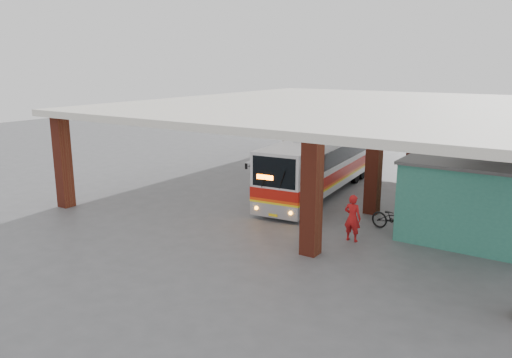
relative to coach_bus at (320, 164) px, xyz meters
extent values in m
plane|color=#515154|center=(0.53, -4.74, -1.58)|extent=(90.00, 90.00, 0.00)
cube|color=maroon|center=(3.53, -7.74, 0.60)|extent=(0.60, 0.60, 4.35)
cube|color=maroon|center=(3.53, -1.74, 0.60)|extent=(0.60, 0.60, 4.35)
cube|color=maroon|center=(3.53, 4.26, 0.60)|extent=(0.60, 0.60, 4.35)
cube|color=maroon|center=(-8.97, -8.74, 0.60)|extent=(0.60, 0.60, 4.35)
cube|color=maroon|center=(-8.97, 12.26, 0.60)|extent=(0.60, 0.60, 4.35)
cube|color=silver|center=(1.03, 1.76, 2.92)|extent=(21.00, 23.00, 0.30)
cube|color=#317B68|center=(8.03, -0.74, -0.08)|extent=(5.00, 8.00, 3.00)
cube|color=#4E4E4E|center=(8.03, -0.74, 1.47)|extent=(5.20, 8.20, 0.12)
cube|color=#133630|center=(5.51, -2.24, -0.53)|extent=(0.08, 0.95, 2.10)
cube|color=black|center=(5.51, 0.76, 0.22)|extent=(0.08, 1.20, 1.00)
cube|color=black|center=(5.48, 0.76, 0.22)|extent=(0.04, 1.30, 1.10)
cube|color=silver|center=(0.00, 0.03, 0.13)|extent=(3.26, 10.98, 2.52)
cube|color=silver|center=(0.08, -0.87, 1.49)|extent=(1.33, 2.79, 0.23)
cube|color=#9A9A9F|center=(0.49, -5.19, -1.08)|extent=(2.30, 0.57, 0.63)
cube|color=#B2140C|center=(0.00, 0.03, -0.36)|extent=(3.30, 10.98, 0.45)
cube|color=#F0420D|center=(0.00, 0.03, -0.65)|extent=(3.30, 10.98, 0.12)
cube|color=yellow|center=(0.00, 0.03, -0.75)|extent=(3.30, 10.98, 0.09)
cube|color=black|center=(0.50, -5.31, 0.60)|extent=(2.00, 0.29, 1.31)
cube|color=black|center=(-1.20, 0.64, 0.58)|extent=(0.82, 8.08, 0.81)
cube|color=black|center=(1.06, 0.86, 0.58)|extent=(0.82, 8.08, 0.81)
cube|color=#FF5905|center=(0.11, -5.41, 0.36)|extent=(0.77, 0.12, 0.20)
sphere|color=orange|center=(-0.30, -5.46, -1.06)|extent=(0.16, 0.16, 0.16)
sphere|color=orange|center=(1.32, -5.31, -1.06)|extent=(0.16, 0.16, 0.16)
cube|color=yellow|center=(0.51, -5.39, -1.26)|extent=(0.41, 0.07, 0.11)
cylinder|color=black|center=(-0.59, -3.83, -1.13)|extent=(0.37, 0.92, 0.90)
cylinder|color=black|center=(1.30, -3.65, -1.13)|extent=(0.37, 0.92, 0.90)
cylinder|color=black|center=(-1.24, 3.08, -1.13)|extent=(0.37, 0.92, 0.90)
cylinder|color=black|center=(0.64, 3.26, -1.13)|extent=(0.37, 0.92, 0.90)
cylinder|color=black|center=(-1.35, 4.25, -1.13)|extent=(0.37, 0.92, 0.90)
cylinder|color=black|center=(0.53, 4.43, -1.13)|extent=(0.37, 0.92, 0.90)
imported|color=black|center=(5.23, -3.67, -1.04)|extent=(2.14, 1.04, 1.08)
imported|color=red|center=(4.23, -5.66, -0.66)|extent=(0.68, 0.46, 1.83)
cube|color=red|center=(5.21, 1.77, -1.35)|extent=(0.43, 0.43, 0.06)
cube|color=red|center=(5.38, 1.78, -1.09)|extent=(0.06, 0.41, 0.59)
cylinder|color=black|center=(5.05, 1.60, -1.48)|extent=(0.03, 0.03, 0.20)
cylinder|color=black|center=(5.38, 1.61, -1.48)|extent=(0.03, 0.03, 0.20)
cylinder|color=black|center=(5.04, 1.93, -1.48)|extent=(0.03, 0.03, 0.20)
cylinder|color=black|center=(5.37, 1.94, -1.48)|extent=(0.03, 0.03, 0.20)
camera|label=1|loc=(11.19, -22.79, 5.09)|focal=35.00mm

